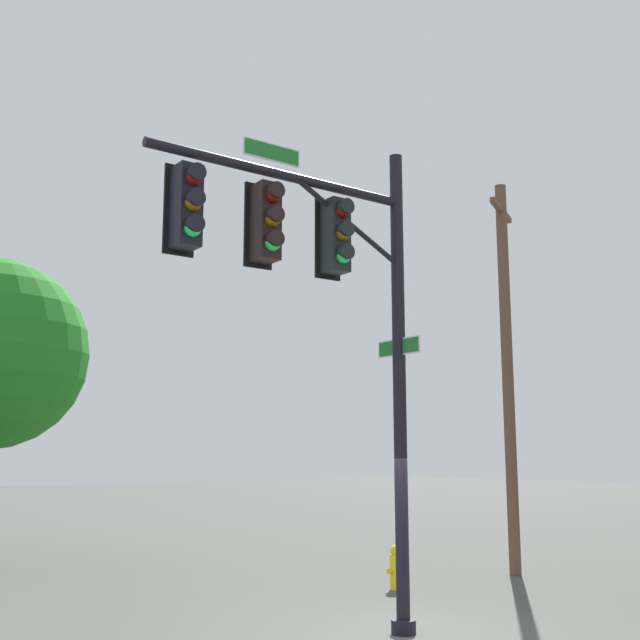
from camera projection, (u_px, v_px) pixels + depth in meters
The scene contains 4 objects.
ground_plane at pixel (404, 634), 11.44m from camera, with size 120.00×120.00×0.00m, color #434540.
signal_pole_assembly at pixel (314, 277), 11.33m from camera, with size 4.43×0.94×7.26m.
utility_pole at pixel (507, 365), 17.78m from camera, with size 1.66×0.92×8.75m.
fire_hydrant at pixel (396, 567), 15.28m from camera, with size 0.33×0.24×0.83m.
Camera 1 is at (8.39, 8.72, 2.55)m, focal length 44.52 mm.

